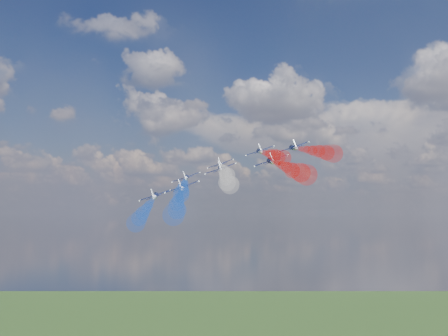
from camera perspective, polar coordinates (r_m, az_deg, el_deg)
The scene contains 16 objects.
jet_lead at distance 163.00m, azimuth -0.41°, elevation 0.41°, with size 8.97×11.21×2.99m, color black, non-canonical shape.
trail_lead at distance 139.16m, azimuth -0.02°, elevation -0.16°, with size 3.74×37.93×3.74m, color white, non-canonical shape.
jet_inner_left at distance 153.21m, azimuth -4.19°, elevation -1.07°, with size 8.97×11.21×2.99m, color black, non-canonical shape.
trail_inner_left at distance 129.41m, azimuth -4.46°, elevation -1.96°, with size 3.74×37.93×3.74m, color blue, non-canonical shape.
jet_inner_right at distance 152.31m, azimuth 3.95°, elevation 1.85°, with size 8.97×11.21×2.99m, color black, non-canonical shape.
trail_inner_right at distance 128.60m, azimuth 5.18°, elevation 1.49°, with size 3.74×37.93×3.74m, color red, non-canonical shape.
jet_outer_left at distance 140.27m, azimuth -7.58°, elevation -3.06°, with size 8.97×11.21×2.99m, color black, non-canonical shape.
trail_outer_left at distance 116.66m, azimuth -8.57°, elevation -4.44°, with size 3.74×37.93×3.74m, color blue, non-canonical shape.
jet_center_third at distance 138.39m, azimuth -0.38°, elevation -0.13°, with size 8.97×11.21×2.99m, color black, non-canonical shape.
trail_center_third at distance 114.57m, azimuth 0.10°, elevation -0.94°, with size 3.74×37.93×3.74m, color white, non-canonical shape.
jet_outer_right at distance 142.31m, azimuth 7.65°, elevation 2.23°, with size 8.97×11.21×2.99m, color black, non-canonical shape.
trail_outer_right at distance 118.87m, azimuth 9.71°, elevation 1.92°, with size 3.74×37.93×3.74m, color red, non-canonical shape.
jet_rear_left at distance 125.27m, azimuth -4.61°, elevation -2.15°, with size 8.97×11.21×2.99m, color black, non-canonical shape.
trail_rear_left at distance 101.52m, azimuth -5.06°, elevation -3.53°, with size 3.74×37.93×3.74m, color blue, non-canonical shape.
jet_rear_right at distance 127.37m, azimuth 5.17°, elevation 0.75°, with size 8.97×11.21×2.99m, color black, non-canonical shape.
trail_rear_right at distance 103.78m, azimuth 6.98°, elevation 0.06°, with size 3.74×37.93×3.74m, color red, non-canonical shape.
Camera 1 is at (98.11, -139.94, 150.23)m, focal length 41.47 mm.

